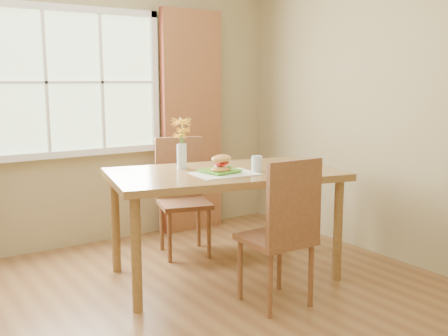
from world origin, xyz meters
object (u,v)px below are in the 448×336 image
Objects in this scene: chair_far at (182,190)px; croissant_sandwich at (222,164)px; flower_vase at (182,138)px; chair_near at (284,227)px; water_glass at (257,164)px; dining_table at (224,182)px.

chair_far is 5.37× the size of croissant_sandwich.
chair_near is at bearing -77.44° from flower_vase.
water_glass is (0.18, 0.54, 0.33)m from chair_near.
chair_far is at bearing 99.98° from water_glass.
dining_table is at bearing -50.23° from flower_vase.
croissant_sandwich reaches higher than water_glass.
flower_vase reaches higher than dining_table.
chair_far is (0.03, 0.70, -0.19)m from dining_table.
dining_table is 0.29m from water_glass.
chair_far is at bearing 90.88° from chair_near.
chair_near is 5.38× the size of croissant_sandwich.
dining_table is 0.73m from chair_near.
chair_far is 8.50× the size of water_glass.
flower_vase reaches higher than croissant_sandwich.
flower_vase is at bearing 132.42° from water_glass.
croissant_sandwich is at bearing 102.12° from chair_near.
croissant_sandwich is (-0.10, 0.59, 0.36)m from chair_near.
flower_vase is (-0.11, 0.39, 0.16)m from croissant_sandwich.
chair_far reaches higher than water_glass.
dining_table is at bearing 39.25° from croissant_sandwich.
chair_far is (0.03, 1.41, -0.00)m from chair_near.
chair_near is 2.57× the size of flower_vase.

